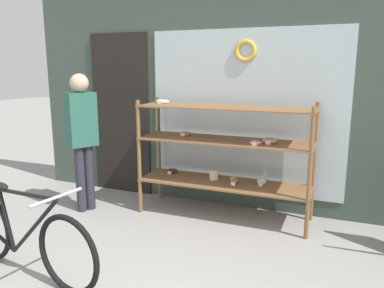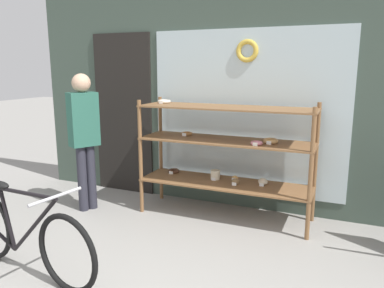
{
  "view_description": "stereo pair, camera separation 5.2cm",
  "coord_description": "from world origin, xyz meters",
  "views": [
    {
      "loc": [
        1.26,
        -1.61,
        1.67
      ],
      "look_at": [
        0.04,
        1.41,
        1.0
      ],
      "focal_mm": 35.0,
      "sensor_mm": 36.0,
      "label": 1
    },
    {
      "loc": [
        1.3,
        -1.59,
        1.67
      ],
      "look_at": [
        0.04,
        1.41,
        1.0
      ],
      "focal_mm": 35.0,
      "sensor_mm": 36.0,
      "label": 2
    }
  ],
  "objects": [
    {
      "name": "storefront_facade",
      "position": [
        -0.04,
        2.67,
        1.61
      ],
      "size": [
        5.34,
        0.13,
        3.31
      ],
      "color": "#3D4C42",
      "rests_on": "ground_plane"
    },
    {
      "name": "pedestrian",
      "position": [
        -1.5,
        1.84,
        0.94
      ],
      "size": [
        0.31,
        0.37,
        1.6
      ],
      "rotation": [
        0.0,
        0.0,
        1.07
      ],
      "color": "#282833",
      "rests_on": "ground_plane"
    },
    {
      "name": "display_case",
      "position": [
        0.07,
        2.27,
        0.8
      ],
      "size": [
        1.92,
        0.54,
        1.31
      ],
      "color": "brown",
      "rests_on": "ground_plane"
    },
    {
      "name": "bicycle",
      "position": [
        -1.05,
        0.48,
        0.34
      ],
      "size": [
        1.62,
        0.46,
        0.76
      ],
      "rotation": [
        0.0,
        0.0,
        -0.15
      ],
      "color": "black",
      "rests_on": "ground_plane"
    }
  ]
}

